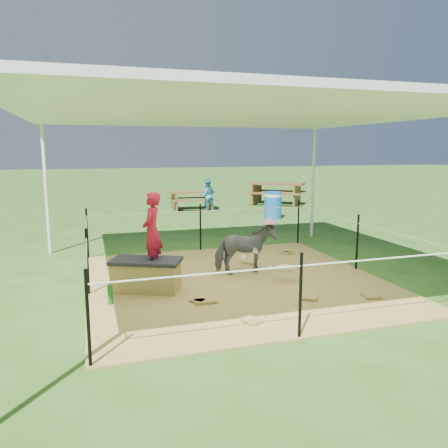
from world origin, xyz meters
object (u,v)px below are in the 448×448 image
object	(u,v)px
green_bottle	(110,295)
picnic_table_far	(276,194)
foal	(285,267)
picnic_table_near	(192,200)
distant_person	(207,195)
woman	(152,224)
trash_barrel	(273,205)
straw_bale	(147,276)
pony	(245,249)

from	to	relation	value
green_bottle	picnic_table_far	bearing A→B (deg)	54.89
foal	picnic_table_far	xyz separation A→B (m)	(3.99, 9.30, 0.15)
picnic_table_near	picnic_table_far	xyz separation A→B (m)	(3.44, 0.39, 0.10)
distant_person	woman	bearing A→B (deg)	65.31
trash_barrel	picnic_table_near	bearing A→B (deg)	125.43
trash_barrel	picnic_table_far	world-z (taller)	picnic_table_far
straw_bale	picnic_table_near	bearing A→B (deg)	72.67
foal	distant_person	xyz separation A→B (m)	(0.99, 8.40, 0.27)
green_bottle	picnic_table_far	distance (m)	11.66
foal	picnic_table_near	world-z (taller)	picnic_table_near
pony	picnic_table_near	world-z (taller)	pony
picnic_table_near	picnic_table_far	distance (m)	3.47
distant_person	trash_barrel	bearing A→B (deg)	119.86
green_bottle	picnic_table_far	xyz separation A→B (m)	(6.71, 9.54, 0.26)
foal	trash_barrel	bearing A→B (deg)	92.26
picnic_table_near	foal	bearing A→B (deg)	-91.47
woman	foal	size ratio (longest dim) A/B	1.30
foal	green_bottle	bearing A→B (deg)	-150.92
foal	trash_barrel	xyz separation A→B (m)	(2.48, 6.19, 0.14)
straw_bale	pony	world-z (taller)	pony
green_bottle	picnic_table_near	size ratio (longest dim) A/B	0.17
straw_bale	distant_person	xyz separation A→B (m)	(3.15, 8.19, 0.31)
picnic_table_far	picnic_table_near	bearing A→B (deg)	-137.51
picnic_table_far	woman	bearing A→B (deg)	-87.70
green_bottle	trash_barrel	world-z (taller)	trash_barrel
woman	straw_bale	bearing A→B (deg)	-65.77
woman	picnic_table_near	distance (m)	9.11
foal	distant_person	bearing A→B (deg)	107.43
foal	picnic_table_near	xyz separation A→B (m)	(0.55, 8.91, 0.05)
green_bottle	picnic_table_far	size ratio (longest dim) A/B	0.13
woman	trash_barrel	world-z (taller)	woman
straw_bale	picnic_table_near	distance (m)	9.11
straw_bale	picnic_table_far	world-z (taller)	picnic_table_far
foal	picnic_table_far	world-z (taller)	picnic_table_far
straw_bale	woman	size ratio (longest dim) A/B	0.83
pony	foal	xyz separation A→B (m)	(0.46, -0.61, -0.18)
picnic_table_far	trash_barrel	bearing A→B (deg)	-79.87
pony	distant_person	world-z (taller)	distant_person
woman	picnic_table_near	size ratio (longest dim) A/B	0.73
woman	trash_barrel	size ratio (longest dim) A/B	1.38
pony	green_bottle	bearing A→B (deg)	107.13
green_bottle	distant_person	distance (m)	9.40
pony	picnic_table_near	xyz separation A→B (m)	(1.01, 8.30, -0.13)
trash_barrel	distant_person	world-z (taller)	distant_person
pony	picnic_table_far	world-z (taller)	pony
woman	picnic_table_far	distance (m)	10.94
picnic_table_near	straw_bale	bearing A→B (deg)	-105.27
woman	foal	world-z (taller)	woman
pony	picnic_table_far	size ratio (longest dim) A/B	0.49
straw_bale	pony	size ratio (longest dim) A/B	0.95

